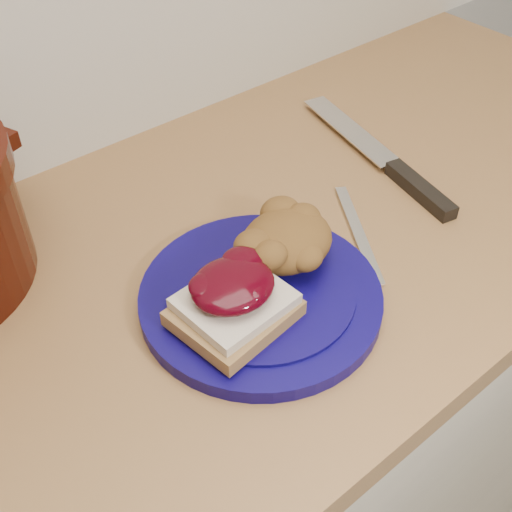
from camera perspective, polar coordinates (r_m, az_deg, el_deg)
base_cabinet at (r=1.13m, az=-2.26°, el=-17.98°), size 4.00×0.60×0.86m
plate at (r=0.70m, az=0.41°, el=-3.67°), size 0.27×0.27×0.02m
sandwich at (r=0.65m, az=-2.00°, el=-3.92°), size 0.12×0.11×0.06m
stuffing_mound at (r=0.71m, az=2.76°, el=1.40°), size 0.11×0.10×0.05m
chef_knife at (r=0.90m, az=12.64°, el=7.30°), size 0.10×0.33×0.02m
butter_knife at (r=0.80m, az=9.07°, el=2.09°), size 0.11×0.17×0.00m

